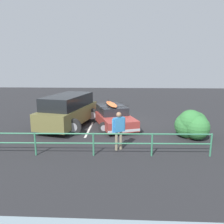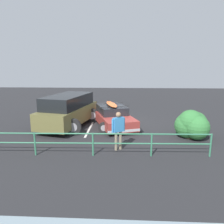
{
  "view_description": "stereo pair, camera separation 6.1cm",
  "coord_description": "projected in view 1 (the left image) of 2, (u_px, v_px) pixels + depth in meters",
  "views": [
    {
      "loc": [
        -0.18,
        13.04,
        3.57
      ],
      "look_at": [
        0.36,
        0.87,
        0.95
      ],
      "focal_mm": 35.0,
      "sensor_mm": 36.0,
      "label": 1
    },
    {
      "loc": [
        -0.24,
        13.04,
        3.57
      ],
      "look_at": [
        0.36,
        0.87,
        0.95
      ],
      "focal_mm": 35.0,
      "sensor_mm": 36.0,
      "label": 2
    }
  ],
  "objects": [
    {
      "name": "parking_stripe",
      "position": [
        91.0,
        125.0,
        13.3
      ],
      "size": [
        0.12,
        4.82,
        0.0
      ],
      "primitive_type": "cube",
      "rotation": [
        0.0,
        0.0,
        1.57
      ],
      "color": "silver",
      "rests_on": "ground"
    },
    {
      "name": "railing_fence",
      "position": [
        93.0,
        140.0,
        8.67
      ],
      "size": [
        9.4,
        0.34,
        0.95
      ],
      "color": "#387F5B",
      "rests_on": "ground"
    },
    {
      "name": "person_bystander",
      "position": [
        119.0,
        127.0,
        9.22
      ],
      "size": [
        0.55,
        0.42,
        1.66
      ],
      "color": "gray",
      "rests_on": "ground"
    },
    {
      "name": "ground_plane",
      "position": [
        118.0,
        124.0,
        13.49
      ],
      "size": [
        44.0,
        44.0,
        0.02
      ],
      "primitive_type": "cube",
      "color": "#28282B",
      "rests_on": "ground"
    },
    {
      "name": "sedan_car",
      "position": [
        112.0,
        116.0,
        13.17
      ],
      "size": [
        3.11,
        4.76,
        1.47
      ],
      "color": "#9E3833",
      "rests_on": "ground"
    },
    {
      "name": "suv_car",
      "position": [
        69.0,
        110.0,
        12.8
      ],
      "size": [
        3.35,
        5.01,
        1.89
      ],
      "color": "brown",
      "rests_on": "ground"
    },
    {
      "name": "bush_near_left",
      "position": [
        191.0,
        124.0,
        10.94
      ],
      "size": [
        1.71,
        2.04,
        1.45
      ],
      "color": "brown",
      "rests_on": "ground"
    }
  ]
}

